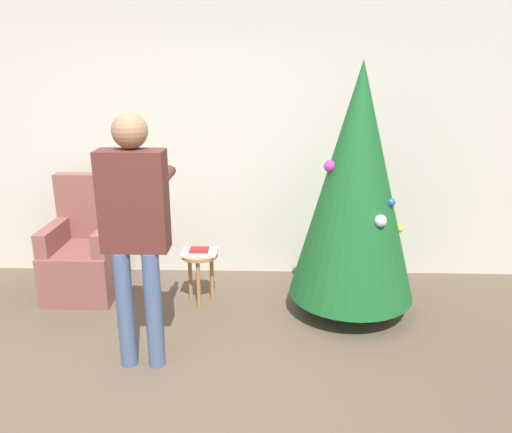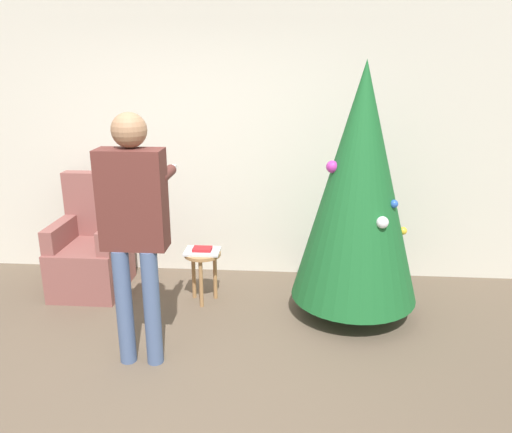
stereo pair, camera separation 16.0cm
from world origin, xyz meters
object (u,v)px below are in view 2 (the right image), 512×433
object	(u,v)px
christmas_tree	(359,185)
person_standing	(134,217)
armchair	(92,251)
side_stool	(203,262)

from	to	relation	value
christmas_tree	person_standing	size ratio (longest dim) A/B	1.18
christmas_tree	armchair	xyz separation A→B (m)	(-2.47, 0.34, -0.79)
armchair	side_stool	distance (m)	1.14
person_standing	side_stool	bearing A→B (deg)	72.96
side_stool	person_standing	bearing A→B (deg)	-107.04
christmas_tree	armchair	distance (m)	2.61
christmas_tree	armchair	size ratio (longest dim) A/B	1.95
armchair	side_stool	bearing A→B (deg)	-10.92
side_stool	christmas_tree	bearing A→B (deg)	-5.07
armchair	person_standing	world-z (taller)	person_standing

